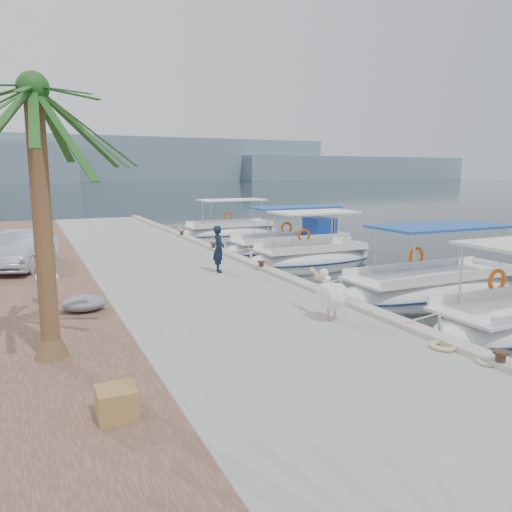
{
  "coord_description": "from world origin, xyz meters",
  "views": [
    {
      "loc": [
        -7.89,
        -14.38,
        3.99
      ],
      "look_at": [
        -1.0,
        0.55,
        1.2
      ],
      "focal_mm": 35.0,
      "sensor_mm": 36.0,
      "label": 1
    }
  ],
  "objects_px": {
    "fishing_caique_b": "(432,287)",
    "date_palm": "(33,91)",
    "fisherman": "(219,249)",
    "fishing_caique_d": "(293,246)",
    "fishing_caique_c": "(310,258)",
    "pelican": "(331,295)",
    "fishing_caique_e": "(230,232)",
    "parked_car": "(22,250)"
  },
  "relations": [
    {
      "from": "fishing_caique_c",
      "to": "parked_car",
      "type": "relative_size",
      "value": 1.49
    },
    {
      "from": "pelican",
      "to": "parked_car",
      "type": "distance_m",
      "value": 12.15
    },
    {
      "from": "fishing_caique_c",
      "to": "date_palm",
      "type": "distance_m",
      "value": 15.6
    },
    {
      "from": "fishing_caique_e",
      "to": "fisherman",
      "type": "relative_size",
      "value": 4.21
    },
    {
      "from": "parked_car",
      "to": "fishing_caique_d",
      "type": "bearing_deg",
      "value": 29.23
    },
    {
      "from": "fishing_caique_b",
      "to": "date_palm",
      "type": "relative_size",
      "value": 1.31
    },
    {
      "from": "fishing_caique_e",
      "to": "date_palm",
      "type": "bearing_deg",
      "value": -120.2
    },
    {
      "from": "fishing_caique_b",
      "to": "fishing_caique_d",
      "type": "relative_size",
      "value": 0.99
    },
    {
      "from": "fishing_caique_b",
      "to": "date_palm",
      "type": "bearing_deg",
      "value": -167.98
    },
    {
      "from": "fishing_caique_c",
      "to": "fishing_caique_e",
      "type": "relative_size",
      "value": 0.9
    },
    {
      "from": "fishing_caique_b",
      "to": "fishing_caique_e",
      "type": "relative_size",
      "value": 1.1
    },
    {
      "from": "fishing_caique_c",
      "to": "pelican",
      "type": "xyz_separation_m",
      "value": [
        -5.15,
        -9.51,
        0.98
      ]
    },
    {
      "from": "date_palm",
      "to": "fisherman",
      "type": "bearing_deg",
      "value": 47.65
    },
    {
      "from": "pelican",
      "to": "fishing_caique_e",
      "type": "bearing_deg",
      "value": 74.79
    },
    {
      "from": "fishing_caique_c",
      "to": "fishing_caique_b",
      "type": "bearing_deg",
      "value": -84.08
    },
    {
      "from": "fishing_caique_d",
      "to": "fisherman",
      "type": "relative_size",
      "value": 4.68
    },
    {
      "from": "fishing_caique_c",
      "to": "fishing_caique_e",
      "type": "xyz_separation_m",
      "value": [
        0.35,
        10.7,
        -0.0
      ]
    },
    {
      "from": "parked_car",
      "to": "fisherman",
      "type": "bearing_deg",
      "value": -12.5
    },
    {
      "from": "fishing_caique_b",
      "to": "fishing_caique_e",
      "type": "bearing_deg",
      "value": 91.17
    },
    {
      "from": "fisherman",
      "to": "parked_car",
      "type": "bearing_deg",
      "value": 69.31
    },
    {
      "from": "fishing_caique_b",
      "to": "pelican",
      "type": "distance_m",
      "value": 6.53
    },
    {
      "from": "fishing_caique_d",
      "to": "date_palm",
      "type": "distance_m",
      "value": 18.22
    },
    {
      "from": "fishing_caique_e",
      "to": "parked_car",
      "type": "distance_m",
      "value": 15.81
    },
    {
      "from": "fishing_caique_e",
      "to": "pelican",
      "type": "distance_m",
      "value": 20.98
    },
    {
      "from": "parked_car",
      "to": "fishing_caique_b",
      "type": "bearing_deg",
      "value": -12.83
    },
    {
      "from": "fishing_caique_c",
      "to": "fisherman",
      "type": "relative_size",
      "value": 3.79
    },
    {
      "from": "parked_car",
      "to": "fishing_caique_c",
      "type": "bearing_deg",
      "value": 14.75
    },
    {
      "from": "fishing_caique_d",
      "to": "parked_car",
      "type": "distance_m",
      "value": 12.94
    },
    {
      "from": "fishing_caique_b",
      "to": "parked_car",
      "type": "xyz_separation_m",
      "value": [
        -12.51,
        7.44,
        1.06
      ]
    },
    {
      "from": "date_palm",
      "to": "fishing_caique_c",
      "type": "bearing_deg",
      "value": 39.54
    },
    {
      "from": "fishing_caique_c",
      "to": "fishing_caique_e",
      "type": "bearing_deg",
      "value": 88.14
    },
    {
      "from": "fishing_caique_b",
      "to": "fishing_caique_e",
      "type": "distance_m",
      "value": 17.5
    },
    {
      "from": "fishing_caique_b",
      "to": "date_palm",
      "type": "distance_m",
      "value": 13.37
    },
    {
      "from": "fishing_caique_e",
      "to": "date_palm",
      "type": "xyz_separation_m",
      "value": [
        -11.67,
        -20.05,
        5.26
      ]
    },
    {
      "from": "fishing_caique_b",
      "to": "pelican",
      "type": "height_order",
      "value": "fishing_caique_b"
    },
    {
      "from": "fisherman",
      "to": "parked_car",
      "type": "height_order",
      "value": "fisherman"
    },
    {
      "from": "pelican",
      "to": "fishing_caique_b",
      "type": "bearing_deg",
      "value": 24.97
    },
    {
      "from": "fisherman",
      "to": "date_palm",
      "type": "relative_size",
      "value": 0.28
    },
    {
      "from": "date_palm",
      "to": "parked_car",
      "type": "height_order",
      "value": "date_palm"
    },
    {
      "from": "fishing_caique_b",
      "to": "fisherman",
      "type": "relative_size",
      "value": 4.65
    },
    {
      "from": "fishing_caique_d",
      "to": "fisherman",
      "type": "xyz_separation_m",
      "value": [
        -6.4,
        -6.2,
        1.13
      ]
    },
    {
      "from": "fisherman",
      "to": "fishing_caique_d",
      "type": "bearing_deg",
      "value": -36.17
    }
  ]
}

